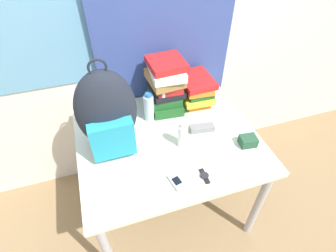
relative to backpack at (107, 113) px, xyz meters
The scene contains 13 objects.
wall_back 0.64m from the backpack, 56.49° to the left, with size 6.00×0.06×2.50m.
curtain_blue 0.68m from the backpack, 42.97° to the left, with size 0.91×0.04×2.50m.
desk 0.46m from the backpack, ahead, with size 1.07×0.89×0.73m.
backpack is the anchor object (origin of this frame).
book_stack_left 0.47m from the backpack, 31.14° to the left, with size 0.23×0.29×0.35m.
book_stack_center 0.67m from the backpack, 21.15° to the left, with size 0.22×0.29×0.19m.
water_bottle 0.33m from the backpack, 29.40° to the left, with size 0.06×0.06×0.20m.
sports_bottle 0.42m from the backpack, 25.98° to the left, with size 0.07×0.07×0.23m.
sunscreen_bottle 0.43m from the backpack, 18.89° to the right, with size 0.05×0.05×0.17m.
cell_phone 0.51m from the backpack, 54.47° to the right, with size 0.08×0.11×0.02m.
sunglasses_case 0.58m from the backpack, ahead, with size 0.16×0.08×0.04m.
camera_pouch 0.81m from the backpack, 18.23° to the right, with size 0.10×0.09×0.06m.
wristwatch 0.61m from the backpack, 42.33° to the right, with size 0.04×0.10×0.01m.
Camera 1 is at (-0.34, -0.59, 1.86)m, focal length 28.00 mm.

